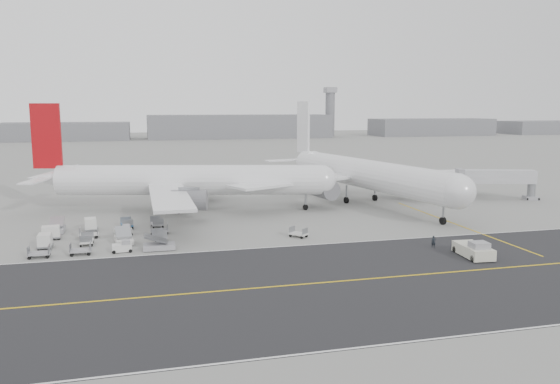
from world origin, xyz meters
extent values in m
plane|color=gray|center=(0.00, 0.00, 0.00)|extent=(700.00, 700.00, 0.00)
cube|color=#29292B|center=(5.00, -18.00, 0.01)|extent=(220.00, 32.00, 0.02)
cube|color=gold|center=(5.00, -18.00, 0.03)|extent=(220.00, 0.30, 0.01)
cube|color=silver|center=(5.00, -2.20, 0.03)|extent=(220.00, 0.25, 0.01)
cube|color=silver|center=(5.00, -33.80, 0.03)|extent=(220.00, 0.25, 0.01)
cube|color=gold|center=(30.00, 5.00, 0.02)|extent=(0.30, 40.00, 0.01)
cylinder|color=slate|center=(100.00, 265.00, 14.00)|extent=(6.00, 6.00, 28.00)
cube|color=#9D9DA2|center=(100.00, 265.00, 29.50)|extent=(7.00, 7.00, 3.50)
cylinder|color=white|center=(-9.97, 27.27, 5.56)|extent=(47.26, 16.22, 5.42)
sphere|color=white|center=(13.03, 21.80, 5.56)|extent=(5.31, 5.31, 5.31)
cone|color=white|center=(-34.09, 33.01, 5.96)|extent=(10.11, 6.88, 4.88)
cube|color=#A80B10|center=(-34.66, 33.15, 13.46)|extent=(5.17, 1.69, 11.53)
cube|color=white|center=(-36.04, 28.58, 6.10)|extent=(4.53, 9.02, 0.25)
cube|color=white|center=(-33.83, 37.84, 6.10)|extent=(4.53, 9.02, 0.25)
cube|color=white|center=(-14.40, 13.65, 4.88)|extent=(6.04, 26.01, 0.45)
cube|color=white|center=(-7.79, 41.42, 4.88)|extent=(17.06, 25.70, 0.45)
cylinder|color=slate|center=(-11.12, 17.47, 3.52)|extent=(6.39, 4.61, 3.36)
cylinder|color=slate|center=(-6.58, 36.54, 3.52)|extent=(6.39, 4.61, 3.36)
cylinder|color=black|center=(10.23, 22.46, 0.51)|extent=(1.11, 0.72, 1.02)
cylinder|color=black|center=(-12.41, 24.51, 0.51)|extent=(1.11, 0.72, 1.02)
cylinder|color=black|center=(-10.90, 30.84, 0.51)|extent=(1.11, 0.72, 1.02)
cylinder|color=gray|center=(10.23, 22.46, 1.93)|extent=(0.36, 0.36, 2.85)
cylinder|color=white|center=(23.63, 26.18, 5.75)|extent=(15.08, 49.10, 5.61)
sphere|color=white|center=(28.42, 2.18, 5.75)|extent=(5.50, 5.50, 5.50)
cone|color=white|center=(18.61, 51.35, 6.17)|extent=(6.82, 10.35, 5.05)
cube|color=white|center=(18.49, 51.93, 13.93)|extent=(1.54, 5.37, 11.94)
cube|color=white|center=(13.61, 51.26, 6.31)|extent=(9.31, 4.39, 0.25)
cube|color=white|center=(23.27, 53.19, 6.31)|extent=(9.31, 4.39, 0.25)
cube|color=white|center=(8.91, 24.46, 5.05)|extent=(26.84, 16.87, 0.45)
cube|color=white|center=(37.89, 30.24, 5.05)|extent=(27.11, 7.23, 0.45)
cylinder|color=slate|center=(13.92, 23.02, 3.65)|extent=(4.58, 6.53, 3.48)
cylinder|color=slate|center=(33.82, 26.99, 3.65)|extent=(4.58, 6.53, 3.48)
cylinder|color=black|center=(27.84, 5.10, 0.61)|extent=(0.73, 1.29, 1.22)
cylinder|color=black|center=(19.98, 27.27, 0.61)|extent=(0.73, 1.29, 1.22)
cylinder|color=black|center=(26.59, 28.59, 0.61)|extent=(0.73, 1.29, 1.22)
cylinder|color=gray|center=(27.84, 5.10, 2.08)|extent=(0.36, 0.36, 2.95)
cube|color=beige|center=(21.45, -12.85, 0.80)|extent=(3.28, 6.05, 1.32)
cube|color=#9D9DA2|center=(21.34, -14.17, 1.79)|extent=(2.22, 2.04, 0.85)
cylinder|color=gray|center=(21.73, -9.27, 0.47)|extent=(0.34, 2.46, 0.15)
cylinder|color=black|center=(20.04, -15.01, 0.42)|extent=(0.44, 0.88, 0.85)
cylinder|color=black|center=(22.49, -15.20, 0.42)|extent=(0.44, 0.88, 0.85)
cylinder|color=black|center=(20.40, -10.50, 0.42)|extent=(0.44, 0.88, 0.85)
cylinder|color=black|center=(22.85, -10.69, 0.42)|extent=(0.44, 0.88, 0.85)
cylinder|color=gray|center=(57.87, 22.18, 2.02)|extent=(1.62, 1.62, 4.04)
cube|color=#9D9DA2|center=(57.87, 22.18, 0.35)|extent=(3.31, 3.31, 0.71)
cube|color=silver|center=(51.14, 24.37, 4.65)|extent=(15.30, 7.38, 2.63)
cube|color=#9D9DA2|center=(44.22, 26.62, 4.65)|extent=(2.15, 3.45, 3.03)
cylinder|color=black|center=(59.27, 22.89, 0.30)|extent=(0.48, 0.67, 0.61)
imported|color=black|center=(18.91, -7.64, 0.81)|extent=(0.69, 0.57, 1.62)
camera|label=1|loc=(-18.21, -71.09, 18.50)|focal=35.00mm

